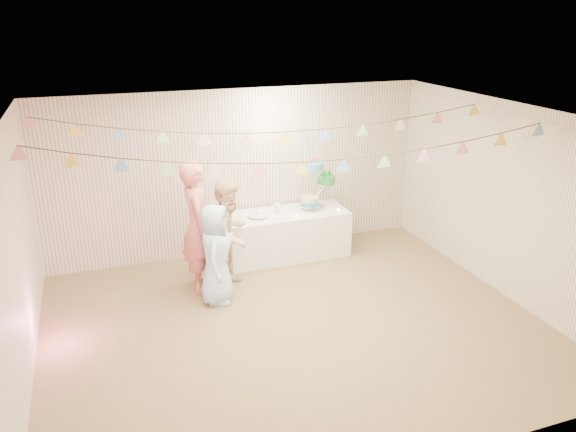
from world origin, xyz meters
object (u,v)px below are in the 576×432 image
object	(u,v)px
cake_stand	(318,183)
person_adult_b	(230,234)
person_adult_a	(198,226)
person_child	(216,254)
table	(286,234)

from	to	relation	value
cake_stand	person_adult_b	distance (m)	1.84
person_adult_b	person_adult_a	bearing A→B (deg)	118.90
person_child	table	bearing A→B (deg)	-29.57
person_adult_b	person_child	size ratio (longest dim) A/B	1.16
person_adult_a	person_child	world-z (taller)	person_adult_a
table	person_adult_b	bearing A→B (deg)	-145.29
person_adult_a	person_child	size ratio (longest dim) A/B	1.35
person_adult_a	person_child	bearing A→B (deg)	-158.82
cake_stand	person_child	bearing A→B (deg)	-149.08
cake_stand	person_child	size ratio (longest dim) A/B	0.57
table	cake_stand	world-z (taller)	cake_stand
table	person_adult_a	xyz separation A→B (m)	(-1.49, -0.63, 0.56)
cake_stand	person_child	world-z (taller)	cake_stand
person_adult_a	person_adult_b	bearing A→B (deg)	-100.77
cake_stand	person_adult_a	size ratio (longest dim) A/B	0.42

